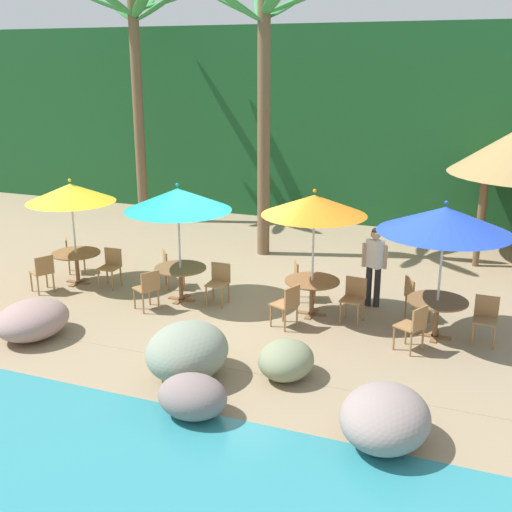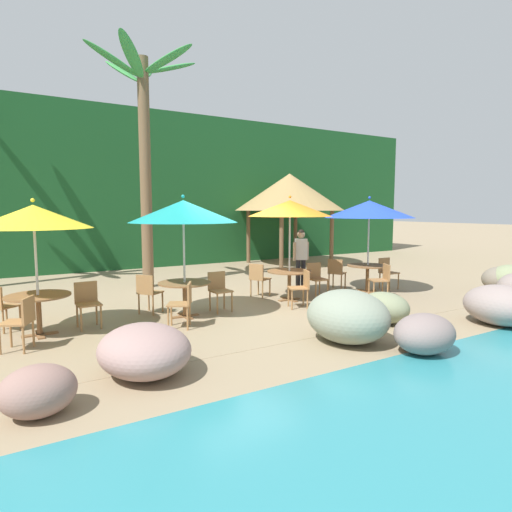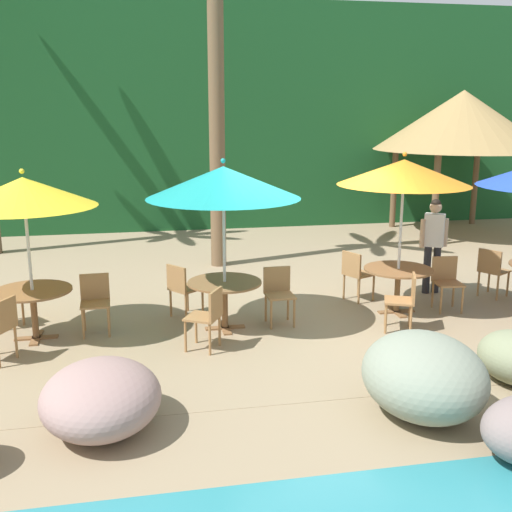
{
  "view_description": "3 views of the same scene",
  "coord_description": "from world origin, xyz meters",
  "px_view_note": "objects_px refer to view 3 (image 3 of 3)",
  "views": [
    {
      "loc": [
        4.93,
        -11.4,
        4.94
      ],
      "look_at": [
        0.46,
        0.04,
        1.16
      ],
      "focal_mm": 44.66,
      "sensor_mm": 36.0,
      "label": 1
    },
    {
      "loc": [
        -4.54,
        -8.39,
        2.26
      ],
      "look_at": [
        0.76,
        0.37,
        1.14
      ],
      "focal_mm": 30.22,
      "sensor_mm": 36.0,
      "label": 2
    },
    {
      "loc": [
        -2.44,
        -8.76,
        3.24
      ],
      "look_at": [
        -0.65,
        0.51,
        0.97
      ],
      "focal_mm": 43.27,
      "sensor_mm": 36.0,
      "label": 3
    }
  ],
  "objects_px": {
    "umbrella_yellow": "(24,192)",
    "chair_orange_inland": "(356,272)",
    "chair_yellow_seaward": "(95,299)",
    "waiter_in_white": "(434,239)",
    "dining_table_teal": "(225,290)",
    "palm_tree_second": "(216,47)",
    "chair_orange_seaward": "(446,279)",
    "palapa_hut": "(462,121)",
    "dining_table_yellow": "(33,298)",
    "umbrella_orange": "(404,172)",
    "umbrella_teal": "(223,182)",
    "chair_teal_seaward": "(278,291)",
    "chair_teal_left": "(208,314)",
    "dining_table_orange": "(398,276)",
    "chair_teal_inland": "(182,287)",
    "chair_orange_left": "(405,298)",
    "chair_blue_inland": "(492,269)"
  },
  "relations": [
    {
      "from": "chair_orange_left",
      "to": "chair_teal_left",
      "type": "bearing_deg",
      "value": -176.3
    },
    {
      "from": "dining_table_teal",
      "to": "chair_blue_inland",
      "type": "xyz_separation_m",
      "value": [
        4.8,
        0.7,
        -0.1
      ]
    },
    {
      "from": "chair_yellow_seaward",
      "to": "palm_tree_second",
      "type": "distance_m",
      "value": 5.83
    },
    {
      "from": "umbrella_yellow",
      "to": "dining_table_teal",
      "type": "xyz_separation_m",
      "value": [
        2.73,
        -0.1,
        -1.51
      ]
    },
    {
      "from": "waiter_in_white",
      "to": "chair_yellow_seaward",
      "type": "bearing_deg",
      "value": -170.88
    },
    {
      "from": "dining_table_yellow",
      "to": "palapa_hut",
      "type": "height_order",
      "value": "palapa_hut"
    },
    {
      "from": "umbrella_yellow",
      "to": "palapa_hut",
      "type": "distance_m",
      "value": 11.43
    },
    {
      "from": "umbrella_teal",
      "to": "dining_table_teal",
      "type": "height_order",
      "value": "umbrella_teal"
    },
    {
      "from": "chair_teal_inland",
      "to": "palm_tree_second",
      "type": "height_order",
      "value": "palm_tree_second"
    },
    {
      "from": "umbrella_yellow",
      "to": "dining_table_teal",
      "type": "distance_m",
      "value": 3.13
    },
    {
      "from": "palapa_hut",
      "to": "chair_teal_left",
      "type": "bearing_deg",
      "value": -137.01
    },
    {
      "from": "palm_tree_second",
      "to": "palapa_hut",
      "type": "xyz_separation_m",
      "value": [
        6.57,
        2.15,
        -1.48
      ]
    },
    {
      "from": "chair_yellow_seaward",
      "to": "umbrella_teal",
      "type": "height_order",
      "value": "umbrella_teal"
    },
    {
      "from": "dining_table_yellow",
      "to": "chair_orange_left",
      "type": "xyz_separation_m",
      "value": [
        5.34,
        -0.69,
        -0.1
      ]
    },
    {
      "from": "umbrella_yellow",
      "to": "dining_table_orange",
      "type": "relative_size",
      "value": 2.22
    },
    {
      "from": "chair_teal_inland",
      "to": "waiter_in_white",
      "type": "distance_m",
      "value": 4.54
    },
    {
      "from": "chair_yellow_seaward",
      "to": "chair_teal_left",
      "type": "distance_m",
      "value": 1.85
    },
    {
      "from": "chair_orange_seaward",
      "to": "palapa_hut",
      "type": "height_order",
      "value": "palapa_hut"
    },
    {
      "from": "umbrella_yellow",
      "to": "chair_teal_inland",
      "type": "height_order",
      "value": "umbrella_yellow"
    },
    {
      "from": "chair_orange_left",
      "to": "chair_blue_inland",
      "type": "bearing_deg",
      "value": 30.53
    },
    {
      "from": "chair_yellow_seaward",
      "to": "palapa_hut",
      "type": "relative_size",
      "value": 0.2
    },
    {
      "from": "chair_teal_inland",
      "to": "chair_teal_left",
      "type": "distance_m",
      "value": 1.43
    },
    {
      "from": "umbrella_yellow",
      "to": "chair_yellow_seaward",
      "type": "xyz_separation_m",
      "value": [
        0.85,
        0.12,
        -1.61
      ]
    },
    {
      "from": "chair_teal_seaward",
      "to": "waiter_in_white",
      "type": "xyz_separation_m",
      "value": [
        3.05,
        1.04,
        0.47
      ]
    },
    {
      "from": "chair_teal_left",
      "to": "dining_table_orange",
      "type": "height_order",
      "value": "chair_teal_left"
    },
    {
      "from": "umbrella_yellow",
      "to": "chair_orange_inland",
      "type": "relative_size",
      "value": 2.81
    },
    {
      "from": "palapa_hut",
      "to": "chair_teal_seaward",
      "type": "bearing_deg",
      "value": -136.01
    },
    {
      "from": "chair_yellow_seaward",
      "to": "waiter_in_white",
      "type": "bearing_deg",
      "value": 9.12
    },
    {
      "from": "umbrella_orange",
      "to": "chair_orange_inland",
      "type": "height_order",
      "value": "umbrella_orange"
    },
    {
      "from": "chair_teal_inland",
      "to": "dining_table_orange",
      "type": "distance_m",
      "value": 3.46
    },
    {
      "from": "dining_table_orange",
      "to": "chair_orange_inland",
      "type": "bearing_deg",
      "value": 121.88
    },
    {
      "from": "chair_yellow_seaward",
      "to": "umbrella_teal",
      "type": "xyz_separation_m",
      "value": [
        1.89,
        -0.22,
        1.7
      ]
    },
    {
      "from": "chair_orange_inland",
      "to": "palapa_hut",
      "type": "bearing_deg",
      "value": 47.92
    },
    {
      "from": "palapa_hut",
      "to": "umbrella_orange",
      "type": "bearing_deg",
      "value": -125.48
    },
    {
      "from": "umbrella_yellow",
      "to": "palm_tree_second",
      "type": "height_order",
      "value": "palm_tree_second"
    },
    {
      "from": "umbrella_teal",
      "to": "waiter_in_white",
      "type": "distance_m",
      "value": 4.24
    },
    {
      "from": "chair_yellow_seaward",
      "to": "chair_teal_seaward",
      "type": "distance_m",
      "value": 2.74
    },
    {
      "from": "dining_table_orange",
      "to": "palm_tree_second",
      "type": "height_order",
      "value": "palm_tree_second"
    },
    {
      "from": "chair_orange_left",
      "to": "chair_yellow_seaward",
      "type": "bearing_deg",
      "value": 169.72
    },
    {
      "from": "umbrella_yellow",
      "to": "chair_teal_seaward",
      "type": "distance_m",
      "value": 3.93
    },
    {
      "from": "umbrella_teal",
      "to": "chair_orange_inland",
      "type": "bearing_deg",
      "value": 21.66
    },
    {
      "from": "chair_teal_inland",
      "to": "waiter_in_white",
      "type": "bearing_deg",
      "value": 6.71
    },
    {
      "from": "umbrella_yellow",
      "to": "umbrella_orange",
      "type": "distance_m",
      "value": 5.58
    },
    {
      "from": "dining_table_teal",
      "to": "palm_tree_second",
      "type": "bearing_deg",
      "value": 83.86
    },
    {
      "from": "dining_table_yellow",
      "to": "chair_teal_inland",
      "type": "distance_m",
      "value": 2.21
    },
    {
      "from": "dining_table_yellow",
      "to": "umbrella_teal",
      "type": "height_order",
      "value": "umbrella_teal"
    },
    {
      "from": "chair_teal_seaward",
      "to": "chair_orange_seaward",
      "type": "height_order",
      "value": "same"
    },
    {
      "from": "dining_table_yellow",
      "to": "umbrella_orange",
      "type": "xyz_separation_m",
      "value": [
        5.58,
        0.13,
        1.66
      ]
    },
    {
      "from": "chair_yellow_seaward",
      "to": "dining_table_teal",
      "type": "xyz_separation_m",
      "value": [
        1.89,
        -0.22,
        0.1
      ]
    },
    {
      "from": "umbrella_yellow",
      "to": "chair_blue_inland",
      "type": "xyz_separation_m",
      "value": [
        7.53,
        0.6,
        -1.61
      ]
    }
  ]
}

